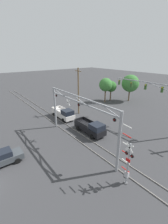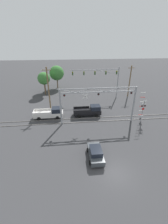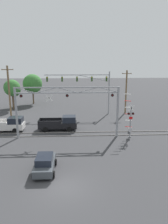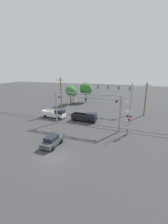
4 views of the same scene
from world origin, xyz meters
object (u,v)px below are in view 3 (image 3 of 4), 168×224
Objects in this scene: utility_pole_left at (9,95)px; background_tree_beyond_span at (33,84)px; traffic_signal_span at (91,84)px; background_tree_far_left_verge at (14,90)px; pickup_truck_lead at (60,123)px; pickup_truck_following at (6,125)px; crossing_gantry at (67,105)px; utility_pole_right at (126,91)px; background_tree_far_right_verge at (12,88)px; crossing_signal_mast at (130,122)px; sedan_waiting at (45,163)px.

utility_pole_left is 15.72m from background_tree_beyond_span.
background_tree_far_left_verge is at bearing 157.28° from traffic_signal_span.
pickup_truck_lead and pickup_truck_following have the same top height.
pickup_truck_following is 0.62× the size of utility_pole_left.
crossing_gantry is 2.38× the size of pickup_truck_following.
pickup_truck_following is at bearing -152.98° from utility_pole_right.
traffic_signal_span is at bearing -15.43° from background_tree_far_right_verge.
background_tree_beyond_span is at bearing 141.21° from traffic_signal_span.
background_tree_far_right_verge reaches higher than pickup_truck_lead.
utility_pole_left is at bearing 157.54° from crossing_signal_mast.
pickup_truck_lead is at bearing 1.94° from pickup_truck_following.
traffic_signal_span is 16.08m from background_tree_far_right_verge.
utility_pole_right is (19.45, 9.92, 3.19)m from pickup_truck_following.
crossing_signal_mast is at bearing -72.29° from traffic_signal_span.
background_tree_beyond_span is (-7.23, 19.17, 3.61)m from pickup_truck_lead.
pickup_truck_following is at bearing 120.37° from sedan_waiting.
crossing_gantry is 11.25m from utility_pole_left.
crossing_signal_mast is 13.92m from traffic_signal_span.
utility_pole_left is 1.35× the size of background_tree_beyond_span.
background_tree_beyond_span is at bearing 101.81° from sedan_waiting.
crossing_signal_mast is 26.09m from background_tree_far_right_verge.
crossing_signal_mast is 28.28m from background_tree_beyond_span.
background_tree_far_right_verge is at bearing 100.95° from pickup_truck_following.
pickup_truck_lead is 0.60× the size of utility_pole_left.
crossing_gantry is 4.76m from pickup_truck_lead.
utility_pole_left reaches higher than traffic_signal_span.
utility_pole_left is at bearing -162.61° from utility_pole_right.
sedan_waiting is at bearing -78.19° from background_tree_beyond_span.
pickup_truck_following is at bearing -79.05° from background_tree_far_right_verge.
background_tree_far_left_verge reaches higher than pickup_truck_lead.
utility_pole_left reaches higher than background_tree_beyond_span.
background_tree_far_right_verge is (-9.58, 25.53, 3.64)m from sedan_waiting.
pickup_truck_following is at bearing -178.06° from pickup_truck_lead.
background_tree_beyond_span is 1.11× the size of background_tree_far_right_verge.
pickup_truck_lead is at bearing 86.72° from sedan_waiting.
traffic_signal_span is 1.95× the size of background_tree_far_right_verge.
sedan_waiting is 0.58× the size of background_tree_beyond_span.
crossing_signal_mast is at bearing -22.46° from utility_pole_left.
utility_pole_right reaches higher than sedan_waiting.
crossing_gantry is at bearing -69.31° from background_tree_beyond_span.
background_tree_far_left_verge reaches higher than pickup_truck_following.
background_tree_far_left_verge is at bearing 100.46° from pickup_truck_following.
traffic_signal_span is (4.00, 12.30, 1.24)m from crossing_gantry.
crossing_gantry reaches higher than crossing_signal_mast.
background_tree_far_left_verge is at bearing 135.61° from crossing_signal_mast.
pickup_truck_lead is 12.09m from sedan_waiting.
pickup_truck_lead is at bearing -69.35° from background_tree_beyond_span.
crossing_signal_mast is 13.70m from utility_pole_right.
utility_pole_right is at bearing 60.03° from sedan_waiting.
pickup_truck_following is 13.69m from sedan_waiting.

